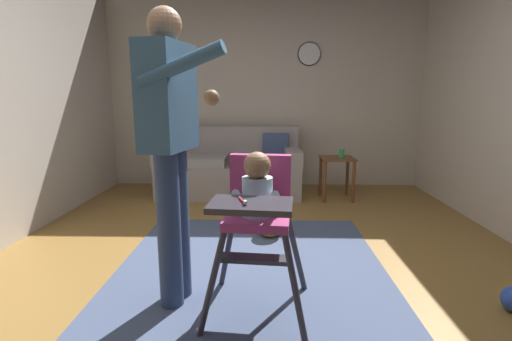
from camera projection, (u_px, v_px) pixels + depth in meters
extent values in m
cube|color=olive|center=(262.00, 282.00, 2.65)|extent=(5.90, 7.24, 0.10)
cube|color=beige|center=(265.00, 86.00, 5.16)|extent=(5.10, 0.06, 2.78)
cube|color=#455271|center=(249.00, 296.00, 2.37)|extent=(1.96, 2.97, 0.01)
cube|color=gray|center=(230.00, 179.00, 4.84)|extent=(1.78, 0.84, 0.40)
cube|color=gray|center=(232.00, 143.00, 5.08)|extent=(1.78, 0.22, 0.46)
cube|color=gray|center=(168.00, 156.00, 4.80)|extent=(0.20, 0.84, 0.20)
cube|color=gray|center=(292.00, 156.00, 4.76)|extent=(0.20, 0.84, 0.20)
cube|color=#9A948F|center=(200.00, 160.00, 4.75)|extent=(0.68, 0.60, 0.11)
cube|color=#9A948F|center=(259.00, 160.00, 4.73)|extent=(0.68, 0.60, 0.11)
cube|color=#3D4C75|center=(276.00, 146.00, 4.94)|extent=(0.35, 0.13, 0.34)
cylinder|color=#312E36|center=(212.00, 283.00, 1.98)|extent=(0.18, 0.16, 0.55)
cylinder|color=#312E36|center=(295.00, 288.00, 1.93)|extent=(0.16, 0.18, 0.55)
cylinder|color=#312E36|center=(228.00, 250.00, 2.41)|extent=(0.16, 0.18, 0.55)
cylinder|color=#312E36|center=(296.00, 254.00, 2.36)|extent=(0.18, 0.16, 0.55)
cube|color=#9D3469|center=(258.00, 219.00, 2.11)|extent=(0.39, 0.39, 0.05)
cube|color=#9D3469|center=(261.00, 181.00, 2.22)|extent=(0.36, 0.10, 0.32)
cube|color=#312E36|center=(251.00, 205.00, 1.80)|extent=(0.42, 0.30, 0.03)
cube|color=#312E36|center=(255.00, 259.00, 2.04)|extent=(0.41, 0.14, 0.02)
cylinder|color=silver|center=(257.00, 197.00, 2.06)|extent=(0.18, 0.18, 0.22)
sphere|color=#997051|center=(257.00, 165.00, 2.02)|extent=(0.15, 0.15, 0.15)
cylinder|color=silver|center=(237.00, 196.00, 2.04)|extent=(0.06, 0.15, 0.10)
cylinder|color=silver|center=(276.00, 197.00, 2.01)|extent=(0.06, 0.15, 0.10)
cylinder|color=#CC384C|center=(242.00, 201.00, 1.80)|extent=(0.05, 0.13, 0.01)
cube|color=white|center=(245.00, 202.00, 1.74)|extent=(0.02, 0.03, 0.02)
cylinder|color=navy|center=(169.00, 231.00, 2.19)|extent=(0.14, 0.14, 0.94)
cylinder|color=navy|center=(178.00, 224.00, 2.30)|extent=(0.14, 0.14, 0.94)
cube|color=#345878|center=(168.00, 97.00, 2.10)|extent=(0.28, 0.43, 0.60)
sphere|color=#997051|center=(164.00, 24.00, 2.02)|extent=(0.19, 0.19, 0.19)
cylinder|color=#345878|center=(181.00, 65.00, 1.86)|extent=(0.48, 0.17, 0.23)
sphere|color=#997051|center=(212.00, 98.00, 1.85)|extent=(0.08, 0.08, 0.08)
cylinder|color=#345878|center=(185.00, 97.00, 2.33)|extent=(0.07, 0.07, 0.54)
sphere|color=gold|center=(270.00, 224.00, 3.37)|extent=(0.23, 0.23, 0.23)
cube|color=brown|center=(337.00, 158.00, 4.54)|extent=(0.40, 0.40, 0.02)
cylinder|color=brown|center=(325.00, 182.00, 4.43)|extent=(0.04, 0.04, 0.50)
cylinder|color=brown|center=(353.00, 182.00, 4.42)|extent=(0.04, 0.04, 0.50)
cylinder|color=brown|center=(321.00, 176.00, 4.76)|extent=(0.04, 0.04, 0.50)
cylinder|color=brown|center=(347.00, 176.00, 4.75)|extent=(0.04, 0.04, 0.50)
cylinder|color=green|center=(341.00, 153.00, 4.53)|extent=(0.07, 0.07, 0.10)
cylinder|color=white|center=(309.00, 54.00, 5.02)|extent=(0.29, 0.03, 0.29)
cylinder|color=black|center=(309.00, 54.00, 5.03)|extent=(0.31, 0.02, 0.31)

